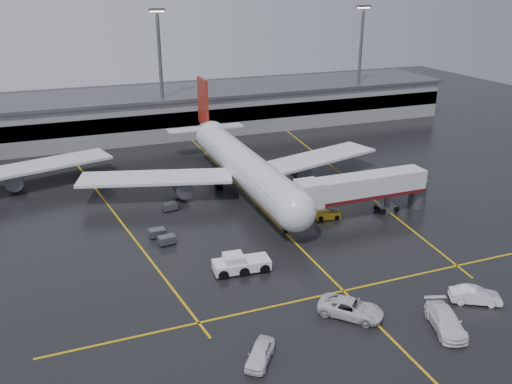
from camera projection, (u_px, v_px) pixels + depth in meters
name	position (u px, v px, depth m)	size (l,w,h in m)	color
ground	(264.00, 212.00, 74.28)	(220.00, 220.00, 0.00)	black
apron_line_centre	(264.00, 212.00, 74.28)	(0.25, 90.00, 0.02)	gold
apron_line_stop	(343.00, 291.00, 55.17)	(60.00, 0.25, 0.02)	gold
apron_line_left	(109.00, 206.00, 76.25)	(0.25, 70.00, 0.02)	gold
apron_line_right	(342.00, 174.00, 89.01)	(0.25, 70.00, 0.02)	gold
terminal	(181.00, 110.00, 114.34)	(122.00, 19.00, 8.60)	gray
light_mast_mid	(160.00, 67.00, 103.81)	(3.00, 1.20, 25.45)	#595B60
light_mast_right	(360.00, 57.00, 118.91)	(3.00, 1.20, 25.45)	#595B60
main_airliner	(241.00, 163.00, 81.17)	(48.80, 45.60, 14.10)	silver
jet_bridge	(363.00, 189.00, 71.62)	(19.90, 3.40, 6.05)	silver
pushback_tractor	(240.00, 264.00, 58.63)	(6.43, 3.15, 2.23)	white
belt_loader	(328.00, 214.00, 72.19)	(3.57, 2.25, 2.11)	yellow
service_van_a	(351.00, 308.00, 50.72)	(2.85, 6.18, 1.72)	silver
service_van_b	(446.00, 321.00, 48.81)	(2.45, 6.02, 1.75)	white
service_van_c	(475.00, 295.00, 52.87)	(1.72, 4.94, 1.63)	white
service_van_d	(260.00, 354.00, 44.64)	(1.77, 4.40, 1.50)	white
baggage_cart_a	(167.00, 240.00, 64.82)	(2.15, 1.54, 1.12)	#595B60
baggage_cart_b	(157.00, 233.00, 66.66)	(2.04, 1.36, 1.12)	#595B60
baggage_cart_c	(170.00, 206.00, 74.53)	(2.21, 1.66, 1.12)	#595B60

